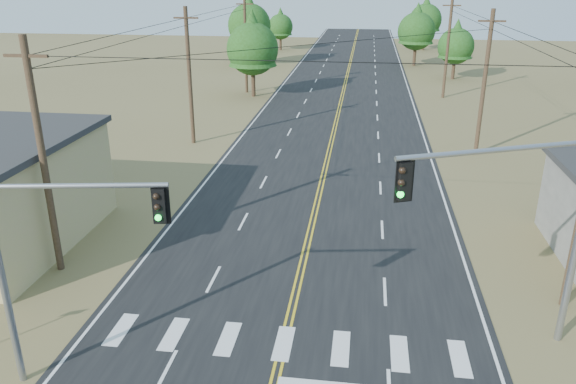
# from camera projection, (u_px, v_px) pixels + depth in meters

# --- Properties ---
(road) EXTENTS (15.00, 200.00, 0.02)m
(road) POSITION_uv_depth(u_px,v_px,m) (328.00, 156.00, 39.98)
(road) COLOR black
(road) RESTS_ON ground
(utility_pole_left_near) EXTENTS (1.80, 0.30, 10.00)m
(utility_pole_left_near) POSITION_uv_depth(u_px,v_px,m) (43.00, 158.00, 22.85)
(utility_pole_left_near) COLOR #4C3826
(utility_pole_left_near) RESTS_ON ground
(utility_pole_left_mid) EXTENTS (1.80, 0.30, 10.00)m
(utility_pole_left_mid) POSITION_uv_depth(u_px,v_px,m) (190.00, 76.00, 41.31)
(utility_pole_left_mid) COLOR #4C3826
(utility_pole_left_mid) RESTS_ON ground
(utility_pole_left_far) EXTENTS (1.80, 0.30, 10.00)m
(utility_pole_left_far) POSITION_uv_depth(u_px,v_px,m) (246.00, 44.00, 59.77)
(utility_pole_left_far) COLOR #4C3826
(utility_pole_left_far) RESTS_ON ground
(utility_pole_right_mid) EXTENTS (1.80, 0.30, 10.00)m
(utility_pole_right_mid) POSITION_uv_depth(u_px,v_px,m) (484.00, 83.00, 38.63)
(utility_pole_right_mid) COLOR #4C3826
(utility_pole_right_mid) RESTS_ON ground
(utility_pole_right_far) EXTENTS (1.80, 0.30, 10.00)m
(utility_pole_right_far) POSITION_uv_depth(u_px,v_px,m) (448.00, 48.00, 57.09)
(utility_pole_right_far) COLOR #4C3826
(utility_pole_right_far) RESTS_ON ground
(signal_mast_left) EXTENTS (5.18, 1.08, 6.78)m
(signal_mast_left) POSITION_uv_depth(u_px,v_px,m) (48.00, 252.00, 16.34)
(signal_mast_left) COLOR gray
(signal_mast_left) RESTS_ON ground
(signal_mast_right) EXTENTS (6.44, 2.97, 7.51)m
(signal_mast_right) POSITION_uv_depth(u_px,v_px,m) (531.00, 213.00, 17.57)
(signal_mast_right) COLOR gray
(signal_mast_right) RESTS_ON ground
(tree_left_near) EXTENTS (5.34, 5.34, 8.91)m
(tree_left_near) POSITION_uv_depth(u_px,v_px,m) (252.00, 44.00, 57.56)
(tree_left_near) COLOR #3F2D1E
(tree_left_near) RESTS_ON ground
(tree_left_mid) EXTENTS (5.94, 5.94, 9.90)m
(tree_left_mid) POSITION_uv_depth(u_px,v_px,m) (249.00, 21.00, 77.60)
(tree_left_mid) COLOR #3F2D1E
(tree_left_mid) RESTS_ON ground
(tree_left_far) EXTENTS (4.18, 4.18, 6.96)m
(tree_left_far) POSITION_uv_depth(u_px,v_px,m) (280.00, 24.00, 94.28)
(tree_left_far) COLOR #3F2D1E
(tree_left_far) RESTS_ON ground
(tree_right_near) EXTENTS (4.33, 4.33, 7.21)m
(tree_right_near) POSITION_uv_depth(u_px,v_px,m) (456.00, 42.00, 67.67)
(tree_right_near) COLOR #3F2D1E
(tree_right_near) RESTS_ON ground
(tree_right_mid) EXTENTS (5.14, 5.14, 8.57)m
(tree_right_mid) POSITION_uv_depth(u_px,v_px,m) (417.00, 27.00, 77.52)
(tree_right_mid) COLOR #3F2D1E
(tree_right_mid) RESTS_ON ground
(tree_right_far) EXTENTS (5.35, 5.35, 8.91)m
(tree_right_far) POSITION_uv_depth(u_px,v_px,m) (426.00, 17.00, 93.79)
(tree_right_far) COLOR #3F2D1E
(tree_right_far) RESTS_ON ground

